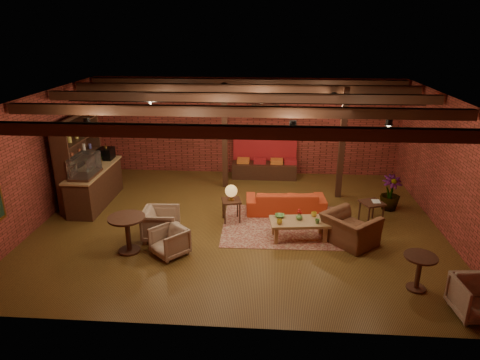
# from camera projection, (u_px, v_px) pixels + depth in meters

# --- Properties ---
(floor) EXTENTS (10.00, 10.00, 0.00)m
(floor) POSITION_uv_depth(u_px,v_px,m) (238.00, 223.00, 10.96)
(floor) COLOR #39240E
(floor) RESTS_ON ground
(ceiling) EXTENTS (10.00, 8.00, 0.02)m
(ceiling) POSITION_uv_depth(u_px,v_px,m) (238.00, 98.00, 9.86)
(ceiling) COLOR black
(ceiling) RESTS_ON wall_back
(wall_back) EXTENTS (10.00, 0.02, 3.20)m
(wall_back) POSITION_uv_depth(u_px,v_px,m) (247.00, 127.00, 14.15)
(wall_back) COLOR maroon
(wall_back) RESTS_ON ground
(wall_front) EXTENTS (10.00, 0.02, 3.20)m
(wall_front) POSITION_uv_depth(u_px,v_px,m) (219.00, 243.00, 6.66)
(wall_front) COLOR maroon
(wall_front) RESTS_ON ground
(wall_left) EXTENTS (0.02, 8.00, 3.20)m
(wall_left) POSITION_uv_depth(u_px,v_px,m) (40.00, 159.00, 10.74)
(wall_left) COLOR maroon
(wall_left) RESTS_ON ground
(wall_right) EXTENTS (0.02, 8.00, 3.20)m
(wall_right) POSITION_uv_depth(u_px,v_px,m) (449.00, 168.00, 10.08)
(wall_right) COLOR maroon
(wall_right) RESTS_ON ground
(ceiling_beams) EXTENTS (9.80, 6.40, 0.22)m
(ceiling_beams) POSITION_uv_depth(u_px,v_px,m) (238.00, 103.00, 9.90)
(ceiling_beams) COLOR #321A10
(ceiling_beams) RESTS_ON ceiling
(ceiling_pipe) EXTENTS (9.60, 0.12, 0.12)m
(ceiling_pipe) POSITION_uv_depth(u_px,v_px,m) (243.00, 101.00, 11.47)
(ceiling_pipe) COLOR black
(ceiling_pipe) RESTS_ON ceiling
(post_left) EXTENTS (0.16, 0.16, 3.20)m
(post_left) POSITION_uv_depth(u_px,v_px,m) (225.00, 137.00, 12.88)
(post_left) COLOR #321A10
(post_left) RESTS_ON ground
(post_right) EXTENTS (0.16, 0.16, 3.20)m
(post_right) POSITION_uv_depth(u_px,v_px,m) (342.00, 144.00, 12.10)
(post_right) COLOR #321A10
(post_right) RESTS_ON ground
(service_counter) EXTENTS (0.80, 2.50, 1.60)m
(service_counter) POSITION_uv_depth(u_px,v_px,m) (94.00, 177.00, 11.89)
(service_counter) COLOR #321A10
(service_counter) RESTS_ON ground
(plant_counter) EXTENTS (0.35, 0.39, 0.30)m
(plant_counter) POSITION_uv_depth(u_px,v_px,m) (99.00, 160.00, 11.93)
(plant_counter) COLOR #337F33
(plant_counter) RESTS_ON service_counter
(shelving_hutch) EXTENTS (0.52, 2.00, 2.40)m
(shelving_hutch) POSITION_uv_depth(u_px,v_px,m) (80.00, 162.00, 11.87)
(shelving_hutch) COLOR #321A10
(shelving_hutch) RESTS_ON ground
(banquette) EXTENTS (2.10, 0.70, 1.00)m
(banquette) POSITION_uv_depth(u_px,v_px,m) (264.00, 163.00, 14.07)
(banquette) COLOR #AA1C22
(banquette) RESTS_ON ground
(service_sign) EXTENTS (0.86, 0.06, 0.30)m
(service_sign) POSITION_uv_depth(u_px,v_px,m) (265.00, 109.00, 13.01)
(service_sign) COLOR #FF4C19
(service_sign) RESTS_ON ceiling
(ceiling_spotlights) EXTENTS (6.40, 4.40, 0.28)m
(ceiling_spotlights) POSITION_uv_depth(u_px,v_px,m) (238.00, 112.00, 9.97)
(ceiling_spotlights) COLOR black
(ceiling_spotlights) RESTS_ON ceiling
(rug) EXTENTS (3.27, 2.53, 0.01)m
(rug) POSITION_uv_depth(u_px,v_px,m) (287.00, 225.00, 10.82)
(rug) COLOR maroon
(rug) RESTS_ON floor
(sofa) EXTENTS (2.16, 0.96, 0.62)m
(sofa) POSITION_uv_depth(u_px,v_px,m) (286.00, 201.00, 11.51)
(sofa) COLOR #BE371A
(sofa) RESTS_ON floor
(coffee_table) EXTENTS (1.44, 0.83, 0.72)m
(coffee_table) POSITION_uv_depth(u_px,v_px,m) (299.00, 222.00, 10.04)
(coffee_table) COLOR #926444
(coffee_table) RESTS_ON floor
(side_table_lamp) EXTENTS (0.57, 0.57, 0.99)m
(side_table_lamp) POSITION_uv_depth(u_px,v_px,m) (231.00, 194.00, 10.84)
(side_table_lamp) COLOR #321A10
(side_table_lamp) RESTS_ON floor
(round_table_left) EXTENTS (0.81, 0.81, 0.85)m
(round_table_left) POSITION_uv_depth(u_px,v_px,m) (127.00, 228.00, 9.41)
(round_table_left) COLOR #321A10
(round_table_left) RESTS_ON floor
(armchair_a) EXTENTS (0.79, 0.84, 0.82)m
(armchair_a) POSITION_uv_depth(u_px,v_px,m) (161.00, 222.00, 10.06)
(armchair_a) COLOR #C4B098
(armchair_a) RESTS_ON floor
(armchair_b) EXTENTS (0.93, 0.93, 0.70)m
(armchair_b) POSITION_uv_depth(u_px,v_px,m) (169.00, 240.00, 9.35)
(armchair_b) COLOR #C4B098
(armchair_b) RESTS_ON floor
(armchair_right) EXTENTS (1.28, 1.32, 0.98)m
(armchair_right) POSITION_uv_depth(u_px,v_px,m) (350.00, 224.00, 9.79)
(armchair_right) COLOR brown
(armchair_right) RESTS_ON floor
(side_table_book) EXTENTS (0.67, 0.67, 0.60)m
(side_table_book) POSITION_uv_depth(u_px,v_px,m) (372.00, 203.00, 10.81)
(side_table_book) COLOR #321A10
(side_table_book) RESTS_ON floor
(round_table_right) EXTENTS (0.62, 0.62, 0.72)m
(round_table_right) POSITION_uv_depth(u_px,v_px,m) (419.00, 267.00, 8.08)
(round_table_right) COLOR #321A10
(round_table_right) RESTS_ON floor
(armchair_far) EXTENTS (0.81, 0.77, 0.77)m
(armchair_far) POSITION_uv_depth(u_px,v_px,m) (478.00, 297.00, 7.37)
(armchair_far) COLOR #C4B098
(armchair_far) RESTS_ON floor
(plant_tall) EXTENTS (1.83, 1.83, 2.90)m
(plant_tall) POSITION_uv_depth(u_px,v_px,m) (395.00, 159.00, 11.28)
(plant_tall) COLOR #4C7F4C
(plant_tall) RESTS_ON floor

